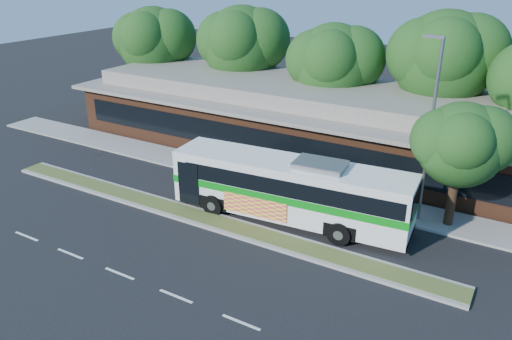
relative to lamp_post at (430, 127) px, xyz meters
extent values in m
plane|color=black|center=(-9.56, -6.00, -4.90)|extent=(120.00, 120.00, 0.00)
cube|color=#3B4C20|center=(-9.56, -5.40, -4.83)|extent=(26.00, 1.10, 0.15)
cube|color=gray|center=(-9.56, 0.40, -4.84)|extent=(44.00, 2.60, 0.12)
cube|color=black|center=(-27.56, 4.00, -4.90)|extent=(14.00, 12.00, 0.01)
cube|color=#572E1B|center=(-9.56, 7.00, -3.30)|extent=(32.00, 10.00, 3.20)
cube|color=slate|center=(-9.56, 7.00, -1.58)|extent=(33.20, 11.20, 0.24)
cube|color=slate|center=(-9.56, 7.00, -0.95)|extent=(30.00, 8.00, 1.00)
cube|color=black|center=(-9.56, 1.97, -3.20)|extent=(30.00, 0.06, 1.60)
cylinder|color=slate|center=(0.04, 0.00, -0.40)|extent=(0.16, 0.16, 9.00)
cube|color=slate|center=(-0.36, 0.00, 4.10)|extent=(0.90, 0.18, 0.14)
cylinder|color=black|center=(-24.56, 9.00, -2.91)|extent=(0.44, 0.44, 3.99)
sphere|color=#1B3F15|center=(-24.56, 9.00, 0.83)|extent=(5.80, 5.80, 5.80)
sphere|color=#1B3F15|center=(-23.26, 9.43, 1.29)|extent=(4.52, 4.52, 4.52)
cylinder|color=black|center=(-16.56, 10.00, -2.80)|extent=(0.44, 0.44, 4.20)
sphere|color=#1B3F15|center=(-16.56, 10.00, 1.10)|extent=(6.00, 6.00, 6.00)
sphere|color=#1B3F15|center=(-15.21, 10.45, 1.58)|extent=(4.68, 4.68, 4.68)
cylinder|color=black|center=(-8.56, 9.00, -3.01)|extent=(0.44, 0.44, 3.78)
sphere|color=#1B3F15|center=(-8.56, 9.00, 0.56)|extent=(5.60, 5.60, 5.60)
sphere|color=#1B3F15|center=(-7.30, 9.42, 1.00)|extent=(4.37, 4.37, 4.37)
cylinder|color=black|center=(-1.56, 10.00, -2.70)|extent=(0.44, 0.44, 4.41)
sphere|color=#1B3F15|center=(-1.56, 10.00, 1.37)|extent=(6.20, 6.20, 6.20)
sphere|color=#1B3F15|center=(-0.17, 10.46, 1.86)|extent=(4.84, 4.84, 4.84)
cube|color=white|center=(-5.62, -3.15, -3.19)|extent=(12.11, 3.50, 2.75)
cube|color=black|center=(-5.33, -3.13, -2.64)|extent=(11.16, 3.47, 0.82)
cube|color=white|center=(-5.62, -3.15, -1.94)|extent=(12.13, 3.52, 0.26)
cube|color=#058213|center=(-5.62, -3.15, -3.27)|extent=(12.18, 3.56, 0.38)
cube|color=black|center=(-11.60, -3.64, -2.86)|extent=(0.24, 2.23, 1.70)
cube|color=black|center=(0.35, -2.67, -2.54)|extent=(0.23, 2.08, 1.10)
cube|color=#E94450|center=(-6.81, -4.56, -3.91)|extent=(3.38, 0.32, 1.00)
cube|color=slate|center=(-4.14, -3.03, -1.68)|extent=(2.51, 1.78, 0.30)
cylinder|color=black|center=(-9.19, -4.70, -4.36)|extent=(1.12, 0.45, 1.10)
cylinder|color=black|center=(-9.40, -2.21, -4.36)|extent=(1.12, 0.45, 1.10)
cylinder|color=black|center=(-2.55, -4.16, -4.36)|extent=(1.12, 0.45, 1.10)
cylinder|color=black|center=(-2.75, -1.67, -4.36)|extent=(1.12, 0.45, 1.10)
imported|color=silver|center=(-20.81, 3.55, -4.18)|extent=(5.22, 2.61, 1.46)
cylinder|color=black|center=(1.44, 0.20, -3.38)|extent=(0.44, 0.44, 3.04)
sphere|color=#1B3F15|center=(1.44, 0.20, -0.66)|extent=(3.99, 3.99, 3.99)
sphere|color=#1B3F15|center=(2.33, 0.50, -0.34)|extent=(3.12, 3.12, 3.12)
camera|label=1|loc=(4.22, -23.19, 7.24)|focal=35.00mm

